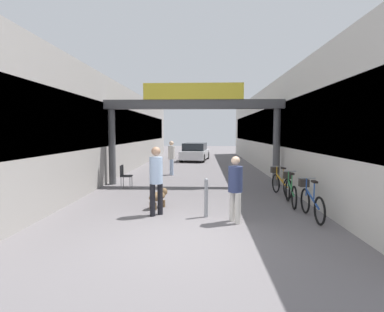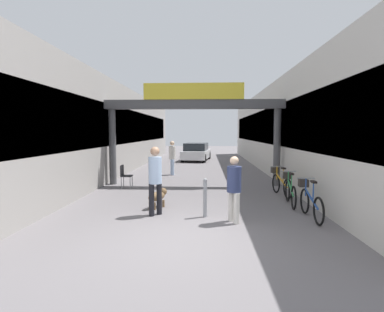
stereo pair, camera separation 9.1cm
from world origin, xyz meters
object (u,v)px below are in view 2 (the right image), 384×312
Objects in this scene: pedestrian_carrying_crate at (172,156)px; cafe_chair_black_nearer at (125,174)px; bicycle_blue_nearest at (310,201)px; parked_car_white at (196,152)px; dog_on_leash at (158,196)px; pedestrian_with_dog at (155,176)px; pedestrian_companion at (234,185)px; bicycle_orange_third at (280,182)px; bollard_post_metal at (205,197)px; bicycle_green_second at (290,190)px.

cafe_chair_black_nearer is (-1.44, -3.59, -0.44)m from pedestrian_carrying_crate.
parked_car_white reaches higher than bicycle_blue_nearest.
dog_on_leash is at bearing -92.51° from parked_car_white.
pedestrian_carrying_crate reaches higher than cafe_chair_black_nearer.
pedestrian_with_dog is 1.06× the size of bicycle_blue_nearest.
pedestrian_companion reaches higher than dog_on_leash.
bicycle_orange_third reaches higher than cafe_chair_black_nearer.
bollard_post_metal reaches higher than bicycle_blue_nearest.
bicycle_green_second is at bearing 8.30° from dog_on_leash.
pedestrian_companion is at bearing -134.38° from bicycle_green_second.
bicycle_blue_nearest is at bearing -77.39° from parked_car_white.
bicycle_green_second is (3.81, 1.34, -0.59)m from pedestrian_with_dog.
pedestrian_companion is 0.38× the size of parked_car_white.
parked_car_white reaches higher than cafe_chair_black_nearer.
bicycle_orange_third is 12.74m from parked_car_white.
pedestrian_carrying_crate is 1.02× the size of bicycle_orange_third.
pedestrian_with_dog reaches higher than pedestrian_carrying_crate.
pedestrian_carrying_crate is at bearing -97.11° from parked_car_white.
pedestrian_with_dog is 1.06× the size of bicycle_orange_third.
bicycle_orange_third is 1.89× the size of cafe_chair_black_nearer.
pedestrian_companion is 5.71m from cafe_chair_black_nearer.
pedestrian_with_dog is 1.06× the size of bicycle_green_second.
pedestrian_with_dog is 4.16m from cafe_chair_black_nearer.
parked_car_white is at bearing 87.49° from dog_on_leash.
cafe_chair_black_nearer is at bearing 157.23° from bicycle_green_second.
bollard_post_metal reaches higher than dog_on_leash.
pedestrian_carrying_crate is at bearing 102.81° from bollard_post_metal.
parked_car_white is at bearing 87.84° from pedestrian_with_dog.
pedestrian_with_dog reaches higher than bicycle_green_second.
pedestrian_carrying_crate is at bearing 93.09° from pedestrian_with_dog.
cafe_chair_black_nearer is at bearing 169.66° from bicycle_orange_third.
bicycle_blue_nearest is 6.87m from cafe_chair_black_nearer.
bicycle_green_second is (-0.11, 1.39, 0.00)m from bicycle_blue_nearest.
pedestrian_carrying_crate is 7.61m from bollard_post_metal.
bicycle_orange_third is at bearing 59.62° from pedestrian_companion.
pedestrian_carrying_crate is 6.56m from dog_on_leash.
bicycle_blue_nearest is 15.40m from parked_car_white.
pedestrian_with_dog is 2.05m from pedestrian_companion.
pedestrian_companion is 0.94× the size of bicycle_green_second.
parked_car_white reaches higher than dog_on_leash.
parked_car_white reaches higher than bicycle_orange_third.
cafe_chair_black_nearer is at bearing 121.13° from dog_on_leash.
pedestrian_with_dog is at bearing 164.84° from pedestrian_companion.
bicycle_green_second is at bearing -54.79° from pedestrian_carrying_crate.
bicycle_blue_nearest reaches higher than dog_on_leash.
pedestrian_carrying_crate is at bearing 120.44° from bicycle_blue_nearest.
cafe_chair_black_nearer is (-5.69, 1.04, 0.10)m from bicycle_orange_third.
pedestrian_companion is 8.18m from pedestrian_carrying_crate.
bicycle_blue_nearest is (3.92, -0.05, -0.59)m from pedestrian_with_dog.
dog_on_leash is 0.44× the size of bicycle_green_second.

